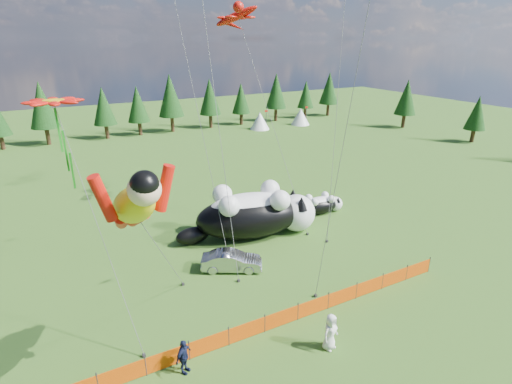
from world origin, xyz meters
TOP-DOWN VIEW (x-y plane):
  - ground at (0.00, 0.00)m, footprint 160.00×160.00m
  - safety_fence at (0.00, -3.00)m, footprint 22.06×0.06m
  - tree_line at (0.00, 45.00)m, footprint 90.00×4.00m
  - festival_tents at (11.00, 40.00)m, footprint 50.00×3.20m
  - cat_large at (3.64, 6.76)m, footprint 10.68×5.32m
  - cat_small at (10.52, 7.78)m, footprint 4.66×1.91m
  - car at (-0.01, 3.15)m, footprint 4.06×3.02m
  - spectator_c at (-5.44, -3.60)m, footprint 1.13×1.01m
  - spectator_e at (1.22, -5.43)m, footprint 1.06×0.84m
  - superhero_kite at (-6.64, -2.64)m, footprint 5.59×8.09m
  - gecko_kite at (5.83, 14.18)m, footprint 5.63×12.35m
  - flower_kite at (-8.59, 3.68)m, footprint 3.33×7.08m
  - diamond_kite_a at (-0.24, 5.69)m, footprint 0.95×4.62m
  - diamond_kite_c at (4.34, -2.50)m, footprint 1.87×1.18m

SIDE VIEW (x-z plane):
  - ground at x=0.00m, z-range 0.00..0.00m
  - safety_fence at x=0.00m, z-range -0.05..1.05m
  - car at x=-0.01m, z-range 0.00..1.28m
  - cat_small at x=10.52m, z-range -0.04..1.64m
  - spectator_c at x=-5.44m, z-range 0.00..1.73m
  - spectator_e at x=1.22m, z-range 0.00..1.90m
  - festival_tents at x=11.00m, z-range 0.00..2.80m
  - cat_large at x=3.64m, z-range -0.10..3.79m
  - tree_line at x=0.00m, z-range 0.00..8.00m
  - superhero_kite at x=-6.64m, z-range 2.40..13.65m
  - flower_kite at x=-8.59m, z-range 4.84..17.38m
  - diamond_kite_c at x=4.34m, z-range 6.52..23.10m
  - gecko_kite at x=5.83m, z-range 6.60..24.72m
  - diamond_kite_a at x=-0.24m, z-range 6.88..24.60m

